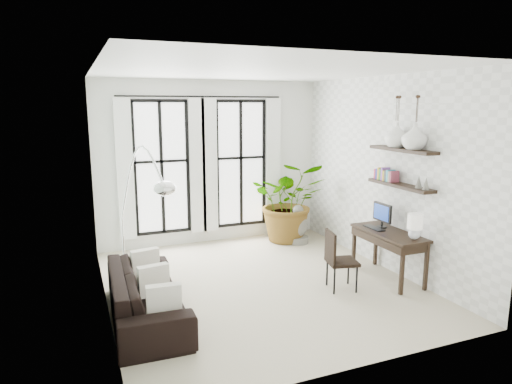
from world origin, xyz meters
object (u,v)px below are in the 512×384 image
desk (391,236)px  desk_chair (337,257)px  sofa (146,294)px  plant (289,201)px  buddha (298,227)px  arc_lamp (140,179)px

desk → desk_chair: bearing=-179.3°
sofa → plant: (3.24, 2.41, 0.50)m
desk_chair → buddha: size_ratio=1.16×
sofa → plant: plant is taller
sofa → plant: size_ratio=1.35×
sofa → buddha: bearing=-54.4°
sofa → desk: 3.77m
desk → desk_chair: (-0.97, -0.01, -0.21)m
desk_chair → arc_lamp: bearing=173.2°
plant → desk_chair: (-0.46, -2.54, -0.30)m
desk → arc_lamp: (-3.64, 0.94, 0.98)m
sofa → arc_lamp: arc_lamp is taller
desk → arc_lamp: size_ratio=0.60×
plant → buddha: 0.54m
plant → arc_lamp: (-3.14, -1.59, 0.88)m
arc_lamp → buddha: arc_lamp is taller
plant → desk: plant is taller
plant → arc_lamp: arc_lamp is taller
desk_chair → sofa: bearing=-169.8°
plant → arc_lamp: size_ratio=0.75×
desk → arc_lamp: bearing=165.6°
plant → desk: bearing=-78.6°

